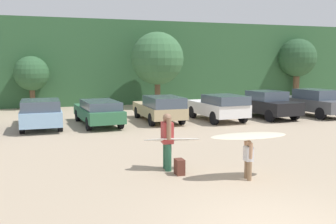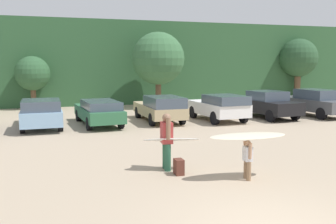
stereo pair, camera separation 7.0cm
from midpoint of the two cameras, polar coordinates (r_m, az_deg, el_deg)
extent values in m
cube|color=#2D5633|center=(34.77, -10.71, 7.35)|extent=(108.00, 12.00, 6.50)
cylinder|color=brown|center=(27.94, -19.74, 1.95)|extent=(0.36, 0.36, 1.49)
sphere|color=#2D5633|center=(27.85, -19.89, 5.57)|extent=(2.40, 2.40, 2.40)
cylinder|color=brown|center=(27.18, -1.41, 2.72)|extent=(0.41, 0.41, 1.95)
sphere|color=#38663D|center=(27.10, -1.43, 8.16)|extent=(3.78, 3.78, 3.78)
cylinder|color=brown|center=(34.70, 19.14, 3.61)|extent=(0.53, 0.53, 2.30)
sphere|color=#284C2D|center=(34.64, 19.32, 7.81)|extent=(3.28, 3.28, 3.28)
cube|color=#84ADD1|center=(19.80, -18.64, -0.33)|extent=(1.99, 4.83, 0.69)
cube|color=#3F4C5B|center=(18.64, -18.70, 1.02)|extent=(1.77, 2.35, 0.48)
cylinder|color=black|center=(21.43, -20.85, -0.80)|extent=(0.24, 0.61, 0.61)
cylinder|color=black|center=(21.43, -16.38, -0.62)|extent=(0.24, 0.61, 0.61)
cylinder|color=black|center=(18.31, -21.19, -2.13)|extent=(0.24, 0.61, 0.61)
cylinder|color=black|center=(18.31, -15.96, -1.91)|extent=(0.24, 0.61, 0.61)
cube|color=#2D6642|center=(19.85, -10.48, -0.14)|extent=(2.17, 4.93, 0.58)
cube|color=#3F4C5B|center=(19.16, -10.11, 1.10)|extent=(1.85, 2.95, 0.41)
cylinder|color=black|center=(21.29, -13.41, -0.51)|extent=(0.28, 0.67, 0.65)
cylinder|color=black|center=(21.58, -9.31, -0.30)|extent=(0.28, 0.67, 0.65)
cylinder|color=black|center=(18.20, -11.83, -1.77)|extent=(0.28, 0.67, 0.65)
cylinder|color=black|center=(18.54, -7.08, -1.50)|extent=(0.28, 0.67, 0.65)
cube|color=tan|center=(20.78, -1.32, 0.32)|extent=(1.91, 4.66, 0.58)
cube|color=#3F4C5B|center=(19.74, -0.45, 1.59)|extent=(1.73, 2.59, 0.54)
cylinder|color=black|center=(22.06, -4.52, -0.05)|extent=(0.23, 0.67, 0.66)
cylinder|color=black|center=(22.50, -0.45, 0.12)|extent=(0.23, 0.67, 0.66)
cylinder|color=black|center=(19.14, -2.34, -1.16)|extent=(0.23, 0.67, 0.66)
cylinder|color=black|center=(19.65, 2.27, -0.94)|extent=(0.23, 0.67, 0.66)
cube|color=white|center=(21.17, 7.63, 0.57)|extent=(2.22, 4.14, 0.67)
cube|color=#3F4C5B|center=(20.32, 8.90, 1.88)|extent=(1.95, 2.42, 0.47)
cylinder|color=black|center=(21.98, 3.96, -0.01)|extent=(0.27, 0.72, 0.71)
cylinder|color=black|center=(22.78, 7.93, 0.20)|extent=(0.27, 0.72, 0.71)
cylinder|color=black|center=(19.65, 7.25, -0.92)|extent=(0.27, 0.72, 0.71)
cylinder|color=black|center=(20.53, 11.53, -0.66)|extent=(0.27, 0.72, 0.71)
cube|color=black|center=(22.73, 15.05, 0.86)|extent=(2.32, 4.28, 0.71)
cube|color=#3F4C5B|center=(22.73, 14.99, 2.44)|extent=(1.94, 2.05, 0.54)
cylinder|color=black|center=(23.35, 11.32, 0.26)|extent=(0.29, 0.70, 0.68)
cylinder|color=black|center=(24.36, 14.64, 0.45)|extent=(0.29, 0.70, 0.68)
cylinder|color=black|center=(21.20, 15.46, -0.57)|extent=(0.29, 0.70, 0.68)
cylinder|color=black|center=(22.30, 18.90, -0.33)|extent=(0.29, 0.70, 0.68)
cube|color=#4C4F54|center=(24.61, 21.18, 1.11)|extent=(2.25, 4.84, 0.70)
cube|color=#3F4C5B|center=(24.36, 21.70, 2.54)|extent=(1.84, 2.38, 0.58)
cylinder|color=black|center=(25.24, 17.42, 0.61)|extent=(0.30, 0.72, 0.70)
cylinder|color=black|center=(26.29, 20.00, 0.76)|extent=(0.30, 0.72, 0.70)
cylinder|color=black|center=(23.01, 22.45, -0.23)|extent=(0.30, 0.72, 0.70)
cylinder|color=#26593F|center=(11.13, 0.13, -6.95)|extent=(0.19, 0.19, 0.82)
cylinder|color=#26593F|center=(11.41, -0.19, -6.60)|extent=(0.19, 0.19, 0.82)
cube|color=#B23838|center=(11.12, -0.03, -3.16)|extent=(0.35, 0.44, 0.63)
sphere|color=#8C664C|center=(11.04, -0.03, -0.90)|extent=(0.26, 0.26, 0.26)
cylinder|color=#8C664C|center=(10.87, 0.23, -2.53)|extent=(0.15, 0.16, 0.66)
cylinder|color=#8C664C|center=(11.31, -0.28, -2.14)|extent=(0.15, 0.17, 0.66)
cylinder|color=#8C6B4C|center=(10.52, 12.39, -8.79)|extent=(0.12, 0.12, 0.53)
cylinder|color=#8C6B4C|center=(10.69, 11.96, -8.53)|extent=(0.12, 0.12, 0.53)
cube|color=silver|center=(10.49, 12.24, -6.22)|extent=(0.22, 0.28, 0.40)
sphere|color=tan|center=(10.43, 12.29, -4.70)|extent=(0.17, 0.17, 0.17)
cylinder|color=tan|center=(10.33, 12.60, -5.83)|extent=(0.10, 0.11, 0.43)
cylinder|color=tan|center=(10.60, 11.93, -5.49)|extent=(0.11, 0.21, 0.43)
ellipsoid|color=white|center=(11.13, 0.69, -4.24)|extent=(1.77, 0.82, 0.21)
ellipsoid|color=beige|center=(10.49, 12.33, -3.57)|extent=(2.27, 0.74, 0.14)
cube|color=#592D23|center=(10.83, 1.84, -8.36)|extent=(0.24, 0.34, 0.45)
camera|label=1|loc=(0.03, -89.86, 0.02)|focal=39.99mm
camera|label=2|loc=(0.03, 90.14, -0.02)|focal=39.99mm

